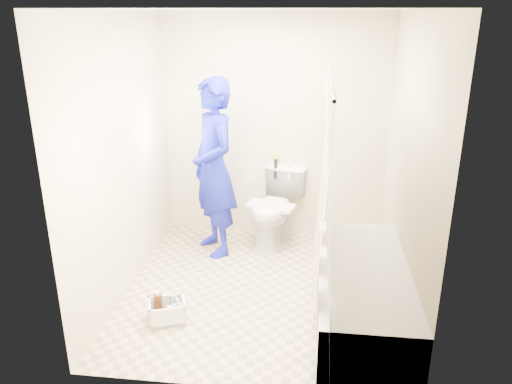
# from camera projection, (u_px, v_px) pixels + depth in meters

# --- Properties ---
(floor) EXTENTS (2.60, 2.60, 0.00)m
(floor) POSITION_uv_depth(u_px,v_px,m) (262.00, 288.00, 4.56)
(floor) COLOR #C0B088
(floor) RESTS_ON ground
(ceiling) EXTENTS (2.40, 2.60, 0.02)m
(ceiling) POSITION_uv_depth(u_px,v_px,m) (263.00, 9.00, 3.74)
(ceiling) COLOR white
(ceiling) RESTS_ON wall_back
(wall_back) EXTENTS (2.40, 0.02, 2.40)m
(wall_back) POSITION_uv_depth(u_px,v_px,m) (275.00, 128.00, 5.36)
(wall_back) COLOR beige
(wall_back) RESTS_ON ground
(wall_front) EXTENTS (2.40, 0.02, 2.40)m
(wall_front) POSITION_uv_depth(u_px,v_px,m) (238.00, 225.00, 2.94)
(wall_front) COLOR beige
(wall_front) RESTS_ON ground
(wall_left) EXTENTS (0.02, 2.60, 2.40)m
(wall_left) POSITION_uv_depth(u_px,v_px,m) (124.00, 158.00, 4.29)
(wall_left) COLOR beige
(wall_left) RESTS_ON ground
(wall_right) EXTENTS (0.02, 2.60, 2.40)m
(wall_right) POSITION_uv_depth(u_px,v_px,m) (410.00, 168.00, 4.02)
(wall_right) COLOR beige
(wall_right) RESTS_ON ground
(bathtub) EXTENTS (0.70, 1.75, 0.50)m
(bathtub) POSITION_uv_depth(u_px,v_px,m) (362.00, 293.00, 3.98)
(bathtub) COLOR silver
(bathtub) RESTS_ON ground
(curtain_rod) EXTENTS (0.02, 1.90, 0.02)m
(curtain_rod) POSITION_uv_depth(u_px,v_px,m) (331.00, 78.00, 3.44)
(curtain_rod) COLOR silver
(curtain_rod) RESTS_ON wall_back
(shower_curtain) EXTENTS (0.06, 1.75, 1.80)m
(shower_curtain) POSITION_uv_depth(u_px,v_px,m) (324.00, 204.00, 3.76)
(shower_curtain) COLOR white
(shower_curtain) RESTS_ON curtain_rod
(toilet) EXTENTS (0.66, 0.89, 0.81)m
(toilet) POSITION_uv_depth(u_px,v_px,m) (275.00, 208.00, 5.34)
(toilet) COLOR white
(toilet) RESTS_ON ground
(tank_lid) EXTENTS (0.54, 0.35, 0.04)m
(tank_lid) POSITION_uv_depth(u_px,v_px,m) (271.00, 206.00, 5.20)
(tank_lid) COLOR white
(tank_lid) RESTS_ON toilet
(tank_internals) EXTENTS (0.19, 0.09, 0.26)m
(tank_internals) POSITION_uv_depth(u_px,v_px,m) (279.00, 167.00, 5.41)
(tank_internals) COLOR black
(tank_internals) RESTS_ON toilet
(plumber) EXTENTS (0.73, 0.79, 1.81)m
(plumber) POSITION_uv_depth(u_px,v_px,m) (214.00, 168.00, 4.99)
(plumber) COLOR #102CA1
(plumber) RESTS_ON ground
(cleaning_caddy) EXTENTS (0.35, 0.32, 0.22)m
(cleaning_caddy) POSITION_uv_depth(u_px,v_px,m) (168.00, 311.00, 4.06)
(cleaning_caddy) COLOR white
(cleaning_caddy) RESTS_ON ground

